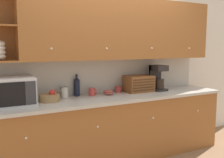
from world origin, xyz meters
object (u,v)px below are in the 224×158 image
Objects in this scene: microwave at (12,91)px; storage_canister at (64,92)px; mug_blue_second at (118,89)px; coffee_maker at (158,78)px; bowl_stack_on_counter at (108,92)px; wine_bottle at (77,86)px; fruit_basket at (50,97)px; bread_box at (139,84)px; mug at (92,92)px.

microwave is 0.69m from storage_canister.
mug_blue_second is 0.26× the size of coffee_maker.
wine_bottle is at bearing 162.67° from bowl_stack_on_counter.
fruit_basket is 1.73× the size of bowl_stack_on_counter.
bowl_stack_on_counter is 0.35× the size of bread_box.
microwave is 2.13m from coffee_maker.
coffee_maker is at bearing -4.24° from mug.
coffee_maker reaches higher than bread_box.
mug_blue_second is 0.32m from bread_box.
bowl_stack_on_counter is 0.24m from mug_blue_second.
wine_bottle is at bearing 172.96° from coffee_maker.
bread_box is at bearing -3.67° from mug.
wine_bottle is at bearing 158.53° from mug.
bread_box reaches higher than bowl_stack_on_counter.
wine_bottle is 1.28m from coffee_maker.
wine_bottle reaches higher than fruit_basket.
bowl_stack_on_counter is 0.87m from coffee_maker.
wine_bottle is 0.65m from mug_blue_second.
microwave is at bearing -173.62° from mug.
storage_canister is at bearing 175.72° from coffee_maker.
fruit_basket is 1.37m from bread_box.
bowl_stack_on_counter is at bearing 3.84° from fruit_basket.
mug reaches higher than mug_blue_second.
storage_canister is 0.21m from wine_bottle.
storage_canister is 1.14m from bread_box.
mug_blue_second is at bearing -2.46° from wine_bottle.
mug is at bearing 175.76° from coffee_maker.
microwave is 1.06m from mug.
storage_canister is at bearing 12.50° from microwave.
coffee_maker is (1.46, -0.11, 0.13)m from storage_canister.
storage_canister is at bearing 31.21° from fruit_basket.
mug is (1.05, 0.12, -0.11)m from microwave.
storage_canister is 0.83m from mug_blue_second.
fruit_basket is at bearing -148.79° from storage_canister.
microwave is at bearing -173.63° from mug_blue_second.
fruit_basket is at bearing 0.83° from microwave.
bowl_stack_on_counter is at bearing -13.57° from mug.
microwave reaches higher than mug_blue_second.
bread_box is (1.13, -0.08, 0.05)m from storage_canister.
wine_bottle reaches higher than bowl_stack_on_counter.
bowl_stack_on_counter is (0.61, -0.08, -0.04)m from storage_canister.
fruit_basket reaches higher than bowl_stack_on_counter.
bread_box is at bearing -3.92° from storage_canister.
coffee_maker reaches higher than wine_bottle.
mug_blue_second is (1.07, 0.16, -0.01)m from fruit_basket.
mug_blue_second is at bearing 6.35° from mug.
wine_bottle is (0.19, 0.05, 0.06)m from storage_canister.
microwave is 4.82× the size of mug_blue_second.
wine_bottle reaches higher than bread_box.
bowl_stack_on_counter is 0.53m from bread_box.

